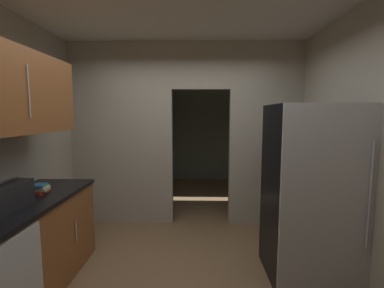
# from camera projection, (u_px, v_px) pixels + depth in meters

# --- Properties ---
(kitchen_overhead_slab) EXTENTS (3.89, 7.27, 0.06)m
(kitchen_overhead_slab) POSITION_uv_depth(u_px,v_px,m) (180.00, 8.00, 2.73)
(kitchen_overhead_slab) COLOR silver
(kitchen_partition) EXTENTS (3.49, 0.12, 2.75)m
(kitchen_partition) POSITION_uv_depth(u_px,v_px,m) (182.00, 130.00, 4.02)
(kitchen_partition) COLOR #ADA899
(kitchen_partition) RESTS_ON ground
(adjoining_room_shell) EXTENTS (3.49, 2.82, 2.75)m
(adjoining_room_shell) POSITION_uv_depth(u_px,v_px,m) (190.00, 128.00, 5.93)
(adjoining_room_shell) COLOR gray
(adjoining_room_shell) RESTS_ON ground
(refrigerator) EXTENTS (0.83, 0.75, 1.79)m
(refrigerator) POSITION_uv_depth(u_px,v_px,m) (310.00, 193.00, 2.68)
(refrigerator) COLOR black
(refrigerator) RESTS_ON ground
(lower_cabinet_run) EXTENTS (0.67, 1.79, 0.91)m
(lower_cabinet_run) POSITION_uv_depth(u_px,v_px,m) (20.00, 253.00, 2.36)
(lower_cabinet_run) COLOR brown
(lower_cabinet_run) RESTS_ON ground
(upper_cabinet_counterside) EXTENTS (0.36, 1.61, 0.73)m
(upper_cabinet_counterside) POSITION_uv_depth(u_px,v_px,m) (7.00, 91.00, 2.20)
(upper_cabinet_counterside) COLOR brown
(boombox) EXTENTS (0.21, 0.44, 0.24)m
(boombox) POSITION_uv_depth(u_px,v_px,m) (6.00, 197.00, 2.15)
(boombox) COLOR black
(boombox) RESTS_ON lower_cabinet_run
(book_stack) EXTENTS (0.15, 0.17, 0.10)m
(book_stack) POSITION_uv_depth(u_px,v_px,m) (41.00, 189.00, 2.60)
(book_stack) COLOR red
(book_stack) RESTS_ON lower_cabinet_run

